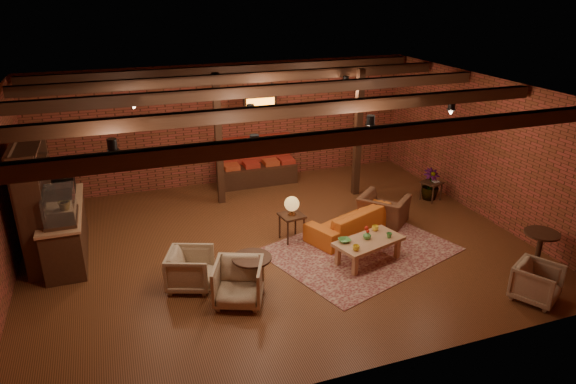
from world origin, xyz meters
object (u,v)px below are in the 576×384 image
object	(u,v)px
coffee_table	(368,242)
round_table_left	(252,269)
side_table_book	(432,183)
side_table_lamp	(292,207)
armchair_b	(238,281)
round_table_right	(540,244)
armchair_right	(384,205)
sofa	(352,220)
armchair_far	(537,281)
plant_tall	(434,154)
armchair_a	(190,268)

from	to	relation	value
coffee_table	round_table_left	bearing A→B (deg)	-172.50
side_table_book	coffee_table	bearing A→B (deg)	-143.10
side_table_lamp	armchair_b	world-z (taller)	side_table_lamp
round_table_left	round_table_right	xyz separation A→B (m)	(5.38, -0.99, 0.02)
side_table_lamp	armchair_right	distance (m)	2.26
round_table_right	sofa	bearing A→B (deg)	137.08
armchair_right	armchair_far	bearing A→B (deg)	154.70
round_table_left	round_table_right	size ratio (longest dim) A/B	0.95
sofa	round_table_right	distance (m)	3.70
armchair_right	side_table_lamp	bearing A→B (deg)	51.84
coffee_table	armchair_b	bearing A→B (deg)	-169.56
side_table_lamp	armchair_right	size ratio (longest dim) A/B	0.98
sofa	coffee_table	world-z (taller)	coffee_table
armchair_b	armchair_right	world-z (taller)	armchair_right
side_table_lamp	armchair_far	distance (m)	4.77
round_table_right	armchair_far	bearing A→B (deg)	-134.80
coffee_table	armchair_far	xyz separation A→B (m)	(2.13, -2.14, -0.05)
armchair_b	armchair_right	size ratio (longest dim) A/B	0.82
side_table_lamp	side_table_book	size ratio (longest dim) A/B	1.76
armchair_far	side_table_lamp	bearing A→B (deg)	103.16
side_table_lamp	sofa	bearing A→B (deg)	-6.40
round_table_left	sofa	bearing A→B (deg)	29.75
side_table_book	round_table_right	size ratio (longest dim) A/B	0.75
sofa	plant_tall	distance (m)	3.04
armchair_a	plant_tall	bearing A→B (deg)	-51.31
coffee_table	armchair_right	world-z (taller)	armchair_right
armchair_a	side_table_lamp	bearing A→B (deg)	-43.47
sofa	coffee_table	xyz separation A→B (m)	(-0.25, -1.21, 0.10)
round_table_left	armchair_b	distance (m)	0.35
armchair_a	round_table_right	xyz separation A→B (m)	(6.37, -1.55, 0.11)
armchair_b	armchair_right	xyz separation A→B (m)	(3.88, 1.95, 0.03)
coffee_table	armchair_far	bearing A→B (deg)	-45.22
side_table_book	plant_tall	xyz separation A→B (m)	(0.00, 0.06, 0.73)
side_table_lamp	armchair_a	xyz separation A→B (m)	(-2.33, -1.12, -0.36)
sofa	coffee_table	size ratio (longest dim) A/B	1.42
armchair_a	round_table_right	bearing A→B (deg)	-82.74
armchair_b	side_table_book	size ratio (longest dim) A/B	1.47
armchair_a	armchair_far	size ratio (longest dim) A/B	1.08
sofa	armchair_a	bearing A→B (deg)	-7.67
side_table_lamp	round_table_left	xyz separation A→B (m)	(-1.34, -1.68, -0.27)
round_table_right	side_table_book	bearing A→B (deg)	90.00
coffee_table	round_table_left	distance (m)	2.45
armchair_a	armchair_right	size ratio (longest dim) A/B	0.77
armchair_right	armchair_far	size ratio (longest dim) A/B	1.39
sofa	side_table_lamp	distance (m)	1.41
armchair_far	armchair_right	bearing A→B (deg)	75.76
armchair_b	round_table_right	bearing A→B (deg)	14.27
round_table_right	coffee_table	bearing A→B (deg)	156.19
armchair_far	round_table_right	bearing A→B (deg)	15.88
side_table_lamp	armchair_far	size ratio (longest dim) A/B	1.36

